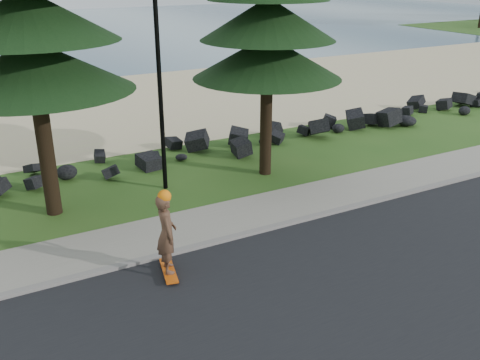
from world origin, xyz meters
The scene contains 9 objects.
ground centered at (0.00, 0.00, 0.00)m, with size 160.00×160.00×0.00m, color #2A531A.
road centered at (0.00, -4.50, 0.01)m, with size 160.00×7.00×0.02m, color black.
kerb centered at (0.00, -0.90, 0.05)m, with size 160.00×0.20×0.10m, color gray.
sidewalk centered at (0.00, 0.20, 0.04)m, with size 160.00×2.00×0.08m, color gray.
beach_sand centered at (0.00, 14.50, 0.01)m, with size 160.00×15.00×0.01m, color beige.
ocean centered at (0.00, 51.00, 0.00)m, with size 160.00×58.00×0.01m, color #3F6078.
seawall_boulders centered at (0.00, 5.60, 0.00)m, with size 60.00×2.40×1.10m, color black, non-canonical shape.
lamp_post centered at (0.00, 3.20, 4.13)m, with size 0.25×0.14×8.14m.
skateboarder centered at (-1.82, -1.71, 1.06)m, with size 0.59×1.17×2.11m.
Camera 1 is at (-5.46, -11.89, 6.69)m, focal length 40.00 mm.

